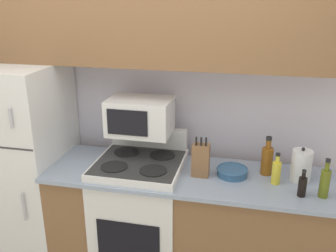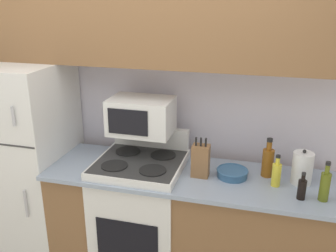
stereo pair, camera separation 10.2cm
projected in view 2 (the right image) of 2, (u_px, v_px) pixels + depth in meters
wall_back at (155, 102)px, 3.00m from camera, size 8.00×0.05×2.55m
lower_cabinets at (188, 226)px, 2.81m from camera, size 2.04×0.64×0.90m
refrigerator at (24, 161)px, 3.07m from camera, size 0.75×0.70×1.61m
upper_cabinets at (146, 13)px, 2.59m from camera, size 2.79×0.34×0.72m
stove at (141, 215)px, 2.88m from camera, size 0.63×0.62×1.11m
microwave at (141, 116)px, 2.75m from camera, size 0.46×0.32×0.26m
knife_block at (201, 161)px, 2.58m from camera, size 0.12×0.09×0.29m
bowl at (232, 173)px, 2.59m from camera, size 0.22×0.22×0.06m
bottle_cooking_spray at (276, 174)px, 2.46m from camera, size 0.06×0.06×0.22m
bottle_whiskey at (268, 161)px, 2.58m from camera, size 0.08×0.08×0.28m
bottle_soy_sauce at (302, 189)px, 2.30m from camera, size 0.05×0.05×0.18m
bottle_olive_oil at (325, 185)px, 2.27m from camera, size 0.06×0.06×0.26m
kettle at (302, 168)px, 2.48m from camera, size 0.14×0.14×0.24m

